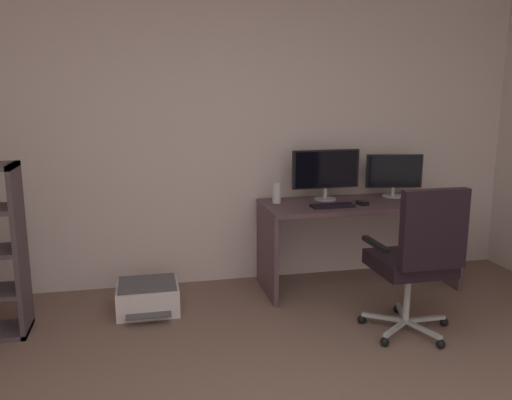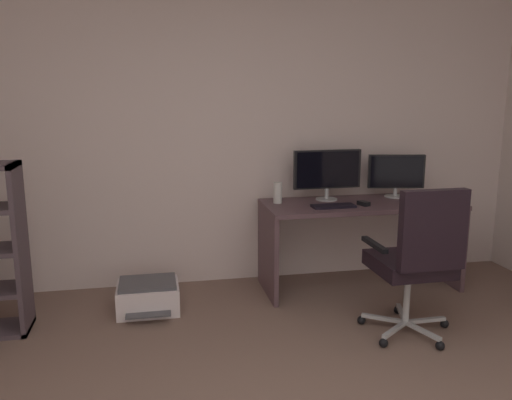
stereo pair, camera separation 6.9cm
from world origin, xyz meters
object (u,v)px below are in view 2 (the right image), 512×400
Objects in this scene: monitor_secondary at (396,173)px; printer at (148,296)px; monitor_main at (327,171)px; computer_mouse at (364,203)px; office_chair at (417,256)px; desk at (360,224)px; desktop_speaker at (278,193)px; keyboard at (333,206)px.

printer is (-2.11, -0.33, -0.82)m from monitor_secondary.
monitor_main is 5.81× the size of computer_mouse.
office_chair reaches higher than printer.
monitor_main is 0.42m from computer_mouse.
monitor_main reaches higher than printer.
monitor_main is (-0.25, 0.15, 0.43)m from desk.
printer is (-1.06, -0.28, -0.70)m from desktop_speaker.
computer_mouse is 0.10× the size of office_chair.
desktop_speaker is at bearing 121.47° from office_chair.
printer is at bearing -174.33° from desk.
keyboard reaches higher than printer.
desktop_speaker is at bearing 146.45° from keyboard.
desk is 1.55× the size of office_chair.
monitor_main is 0.38m from keyboard.
printer is (-1.45, -0.04, -0.62)m from keyboard.
desk is 0.74m from desktop_speaker.
office_chair reaches higher than computer_mouse.
office_chair is at bearing -25.07° from printer.
desktop_speaker reaches higher than desk.
keyboard is 3.40× the size of computer_mouse.
office_chair is 2.29× the size of printer.
computer_mouse is 0.69m from desktop_speaker.
printer is at bearing 164.91° from computer_mouse.
desk is 9.43× the size of desktop_speaker.
keyboard is at bearing 107.96° from office_chair.
printer is (-1.71, -0.06, -0.63)m from computer_mouse.
keyboard is at bearing -98.40° from monitor_main.
monitor_secondary is 1.05× the size of printer.
computer_mouse is at bearing -103.83° from desk.
office_chair is at bearing -108.96° from monitor_secondary.
desktop_speaker is (-0.65, 0.22, 0.07)m from computer_mouse.
desk is 4.72× the size of keyboard.
monitor_secondary is at bearing 8.80° from printer.
desktop_speaker is at bearing 171.08° from desk.
desktop_speaker is 1.30m from office_chair.
monitor_secondary is at bearing 16.84° from computer_mouse.
printer is (-1.72, 0.81, -0.46)m from office_chair.
keyboard is (-0.29, -0.14, 0.19)m from desk.
keyboard is 0.75× the size of printer.
printer is at bearing -167.66° from monitor_main.
office_chair is at bearing -90.89° from desk.
keyboard is at bearing 167.58° from computer_mouse.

